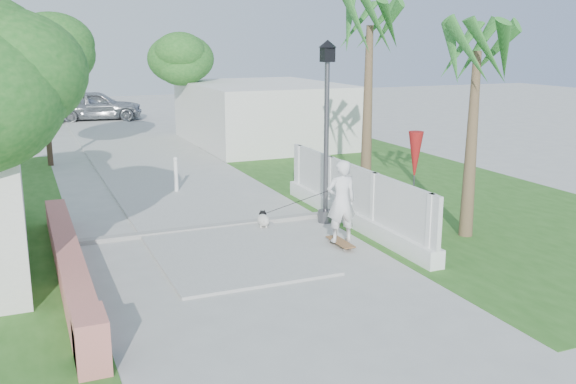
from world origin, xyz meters
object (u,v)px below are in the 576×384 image
street_lamp (326,125)px  patio_umbrella (415,157)px  skateboarder (304,203)px  dog (263,219)px  parked_car (96,105)px  bollard (176,174)px

street_lamp → patio_umbrella: street_lamp is taller
street_lamp → patio_umbrella: (1.90, -1.00, -0.74)m
skateboarder → dog: bearing=-56.7°
street_lamp → skateboarder: street_lamp is taller
parked_car → dog: bearing=-171.1°
street_lamp → parked_car: (-2.78, 23.46, -1.57)m
bollard → street_lamp: bearing=-59.0°
skateboarder → parked_car: size_ratio=0.52×
bollard → skateboarder: skateboarder is taller
bollard → dog: (1.07, -4.43, -0.35)m
street_lamp → bollard: 5.56m
street_lamp → patio_umbrella: 2.27m
street_lamp → bollard: (-2.70, 4.50, -1.84)m
bollard → patio_umbrella: size_ratio=0.47×
street_lamp → skateboarder: size_ratio=1.70×
bollard → dog: bollard is taller
dog → patio_umbrella: bearing=0.3°
street_lamp → dog: street_lamp is taller
bollard → patio_umbrella: patio_umbrella is taller
patio_umbrella → dog: (-3.53, 1.07, -1.46)m
dog → parked_car: size_ratio=0.12×
patio_umbrella → parked_car: 24.92m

